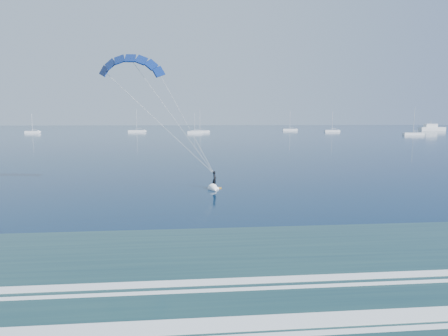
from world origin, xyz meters
TOP-DOWN VIEW (x-y plane):
  - kitesurfer_rig at (-2.52, 33.93)m, footprint 13.75×4.76m
  - motor_yacht at (152.43, 228.11)m, footprint 15.84×4.22m
  - sailboat_1 at (-81.43, 211.10)m, footprint 7.33×2.40m
  - sailboat_2 at (-28.22, 220.01)m, footprint 9.62×2.40m
  - sailboat_3 at (3.69, 198.86)m, footprint 7.45×2.40m
  - sailboat_4 at (64.78, 239.40)m, footprint 9.23×2.40m
  - sailboat_5 at (82.61, 213.43)m, footprint 8.72×2.40m
  - sailboat_6 at (104.70, 168.12)m, footprint 9.72×2.40m
  - sailboat_7 at (6.92, 210.31)m, footprint 9.82×2.40m

SIDE VIEW (x-z plane):
  - sailboat_1 at x=-81.43m, z-range -4.46..5.80m
  - sailboat_3 at x=3.69m, z-range -4.58..5.93m
  - sailboat_5 at x=82.61m, z-range -5.27..6.63m
  - sailboat_4 at x=64.78m, z-range -5.55..6.93m
  - sailboat_2 at x=-28.22m, z-range -5.73..7.11m
  - sailboat_6 at x=104.70m, z-range -5.82..7.20m
  - sailboat_7 at x=6.92m, z-range -5.91..7.29m
  - motor_yacht at x=152.43m, z-range -1.49..4.94m
  - kitesurfer_rig at x=-2.52m, z-range 0.44..15.71m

